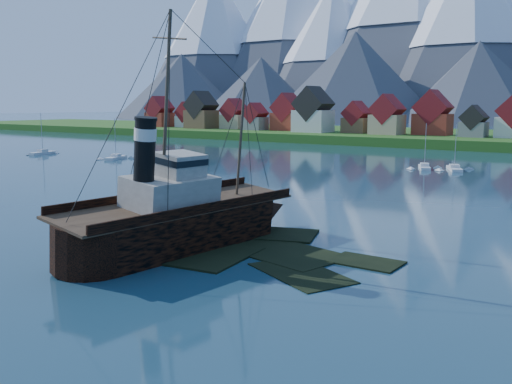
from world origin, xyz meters
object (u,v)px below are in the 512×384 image
Objects in this scene: tugboat_wreck at (189,216)px; sailboat_c at (424,168)px; sailboat_a at (116,158)px; sailboat_e at (454,169)px; sailboat_b at (43,153)px.

tugboat_wreck is 2.88× the size of sailboat_c.
sailboat_e is (75.93, 24.45, -0.02)m from sailboat_a.
tugboat_wreck is at bearing -61.10° from sailboat_a.
tugboat_wreck is at bearing -37.30° from sailboat_b.
sailboat_e is (5.94, 1.11, -0.01)m from sailboat_c.
tugboat_wreck is 79.40m from sailboat_e.
sailboat_c reaches higher than sailboat_e.
sailboat_c is (96.38, 25.93, -0.05)m from sailboat_b.
tugboat_wreck reaches higher than sailboat_e.
sailboat_a reaches higher than sailboat_c.
sailboat_a is (-73.41, 54.87, -2.65)m from tugboat_wreck.
sailboat_a is 79.77m from sailboat_e.
sailboat_a is 1.08× the size of sailboat_e.
sailboat_b is at bearing 157.81° from tugboat_wreck.
sailboat_c is (-3.41, 78.21, -2.66)m from tugboat_wreck.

